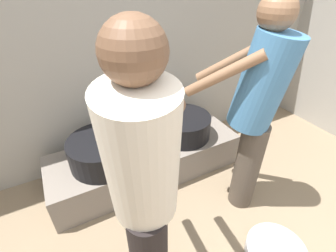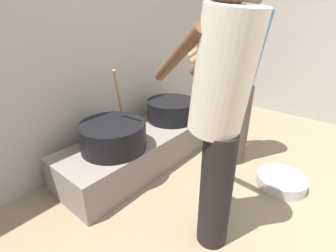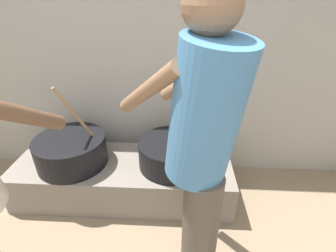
{
  "view_description": "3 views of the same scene",
  "coord_description": "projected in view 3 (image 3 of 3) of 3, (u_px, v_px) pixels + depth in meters",
  "views": [
    {
      "loc": [
        -0.44,
        0.09,
        1.75
      ],
      "look_at": [
        0.1,
        1.11,
        0.99
      ],
      "focal_mm": 25.66,
      "sensor_mm": 36.0,
      "label": 1
    },
    {
      "loc": [
        -1.33,
        0.2,
        1.4
      ],
      "look_at": [
        -0.14,
        1.19,
        0.69
      ],
      "focal_mm": 26.19,
      "sensor_mm": 36.0,
      "label": 2
    },
    {
      "loc": [
        0.68,
        0.15,
        1.59
      ],
      "look_at": [
        0.61,
        1.41,
        0.89
      ],
      "focal_mm": 26.16,
      "sensor_mm": 36.0,
      "label": 3
    }
  ],
  "objects": [
    {
      "name": "cooking_pot_main",
      "position": [
        71.0,
        151.0,
        1.99
      ],
      "size": [
        0.56,
        0.56,
        0.69
      ],
      "color": "black",
      "rests_on": "hearth_ledge"
    },
    {
      "name": "block_enclosure_rear",
      "position": [
        105.0,
        57.0,
        2.15
      ],
      "size": [
        5.47,
        0.2,
        2.17
      ],
      "primitive_type": "cube",
      "color": "#9E998E",
      "rests_on": "ground_plane"
    },
    {
      "name": "cook_in_blue_shirt",
      "position": [
        202.0,
        148.0,
        1.13
      ],
      "size": [
        0.68,
        0.73,
        1.66
      ],
      "color": "#4C4238",
      "rests_on": "ground_plane"
    },
    {
      "name": "cooking_pot_secondary",
      "position": [
        171.0,
        153.0,
        1.97
      ],
      "size": [
        0.53,
        0.53,
        0.22
      ],
      "color": "black",
      "rests_on": "hearth_ledge"
    },
    {
      "name": "hearth_ledge",
      "position": [
        125.0,
        178.0,
        2.13
      ],
      "size": [
        1.81,
        0.6,
        0.34
      ],
      "primitive_type": "cube",
      "color": "slate",
      "rests_on": "ground_plane"
    }
  ]
}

